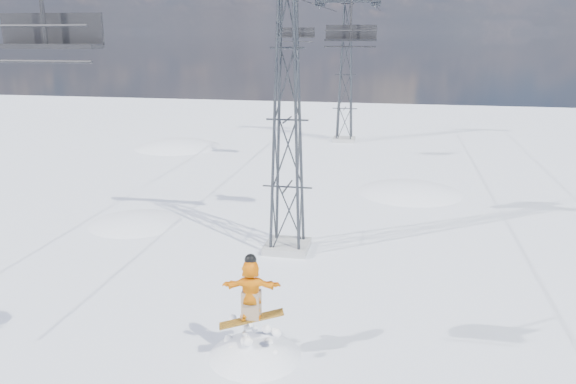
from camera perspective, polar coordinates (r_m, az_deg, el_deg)
name	(u,v)px	position (r m, az deg, el deg)	size (l,w,h in m)	color
ground	(207,349)	(17.01, -8.19, -15.50)	(120.00, 120.00, 0.00)	white
snow_terrain	(246,302)	(40.65, -4.29, -11.07)	(39.00, 37.00, 22.00)	white
lift_tower_near	(287,121)	(22.31, -0.08, 7.27)	(5.20, 1.80, 11.43)	#999999
lift_tower_far	(346,75)	(46.96, 5.88, 11.73)	(5.20, 1.80, 11.43)	#999999
lift_chair_near	(47,34)	(11.65, -23.26, 14.55)	(2.07, 0.60, 2.57)	black
lift_chair_mid	(351,34)	(24.21, 6.40, 15.63)	(2.12, 0.61, 2.63)	black
lift_chair_far	(298,34)	(37.11, 1.02, 15.79)	(2.12, 0.61, 2.63)	black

